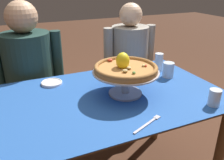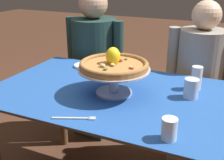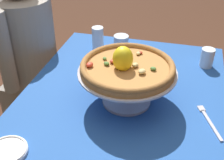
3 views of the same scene
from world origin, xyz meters
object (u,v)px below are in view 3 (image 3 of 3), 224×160
object	(u,v)px
pizza_stand	(127,81)
water_glass_back_right	(98,41)
pizza	(127,66)
water_glass_side_right	(121,46)
diner_right	(32,70)
dinner_fork	(209,120)
side_plate	(7,150)
water_glass_front_right	(207,59)

from	to	relation	value
pizza_stand	water_glass_back_right	bearing A→B (deg)	31.34
pizza	pizza_stand	bearing A→B (deg)	-54.43
pizza	water_glass_back_right	distance (m)	0.48
water_glass_side_right	diner_right	bearing A→B (deg)	92.13
water_glass_back_right	water_glass_side_right	bearing A→B (deg)	-92.88
water_glass_back_right	diner_right	world-z (taller)	diner_right
pizza_stand	water_glass_side_right	bearing A→B (deg)	16.41
dinner_fork	diner_right	distance (m)	1.07
water_glass_back_right	water_glass_side_right	distance (m)	0.13
side_plate	water_glass_side_right	bearing A→B (deg)	-15.24
water_glass_back_right	diner_right	xyz separation A→B (m)	(-0.03, 0.41, -0.23)
pizza_stand	water_glass_side_right	size ratio (longest dim) A/B	3.68
water_glass_back_right	dinner_fork	size ratio (longest dim) A/B	0.70
side_plate	diner_right	distance (m)	0.83
water_glass_front_right	pizza_stand	bearing A→B (deg)	140.05
water_glass_front_right	water_glass_side_right	world-z (taller)	water_glass_side_right
pizza	diner_right	bearing A→B (deg)	60.09
water_glass_side_right	pizza_stand	bearing A→B (deg)	-163.59
pizza	water_glass_side_right	xyz separation A→B (m)	(0.39, 0.11, -0.12)
pizza_stand	side_plate	world-z (taller)	pizza_stand
pizza	water_glass_back_right	xyz separation A→B (m)	(0.40, 0.24, -0.11)
water_glass_side_right	side_plate	distance (m)	0.79
side_plate	diner_right	bearing A→B (deg)	23.53
side_plate	water_glass_front_right	bearing A→B (deg)	-40.38
water_glass_back_right	side_plate	distance (m)	0.78
pizza	water_glass_front_right	xyz separation A→B (m)	(0.38, -0.32, -0.13)
water_glass_back_right	dinner_fork	world-z (taller)	water_glass_back_right
dinner_fork	water_glass_back_right	bearing A→B (deg)	52.34
pizza	dinner_fork	world-z (taller)	pizza
pizza	water_glass_front_right	size ratio (longest dim) A/B	3.93
water_glass_back_right	side_plate	world-z (taller)	water_glass_back_right
water_glass_side_right	side_plate	bearing A→B (deg)	164.76
water_glass_front_right	water_glass_back_right	size ratio (longest dim) A/B	0.69
water_glass_back_right	dinner_fork	xyz separation A→B (m)	(-0.44, -0.57, -0.05)
side_plate	diner_right	size ratio (longest dim) A/B	0.12
side_plate	dinner_fork	distance (m)	0.73
water_glass_front_right	water_glass_side_right	size ratio (longest dim) A/B	0.89
pizza_stand	water_glass_front_right	size ratio (longest dim) A/B	4.16
pizza_stand	pizza	world-z (taller)	pizza
water_glass_front_right	side_plate	xyz separation A→B (m)	(-0.75, 0.64, -0.03)
water_glass_back_right	diner_right	bearing A→B (deg)	93.69
water_glass_back_right	pizza_stand	bearing A→B (deg)	-148.66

